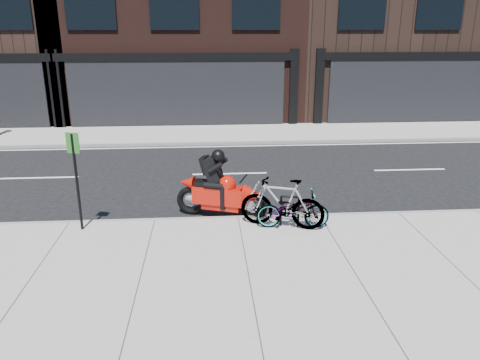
{
  "coord_description": "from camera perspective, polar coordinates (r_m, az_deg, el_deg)",
  "views": [
    {
      "loc": [
        -0.72,
        -12.43,
        4.51
      ],
      "look_at": [
        0.09,
        -1.42,
        0.9
      ],
      "focal_mm": 35.0,
      "sensor_mm": 36.0,
      "label": 1
    }
  ],
  "objects": [
    {
      "name": "ground",
      "position": [
        13.24,
        -0.82,
        -1.81
      ],
      "size": [
        120.0,
        120.0,
        0.0
      ],
      "primitive_type": "plane",
      "color": "black",
      "rests_on": "ground"
    },
    {
      "name": "sidewalk_far",
      "position": [
        20.67,
        -2.1,
        5.67
      ],
      "size": [
        60.0,
        3.5,
        0.13
      ],
      "primitive_type": "cube",
      "color": "gray",
      "rests_on": "ground"
    },
    {
      "name": "bicycle_front",
      "position": [
        10.72,
        6.43,
        -3.61
      ],
      "size": [
        1.7,
        0.7,
        0.87
      ],
      "primitive_type": "imported",
      "rotation": [
        0.0,
        0.0,
        1.49
      ],
      "color": "gray",
      "rests_on": "sidewalk_near"
    },
    {
      "name": "motorcycle",
      "position": [
        11.45,
        -1.88,
        -1.3
      ],
      "size": [
        2.25,
        1.14,
        1.74
      ],
      "rotation": [
        0.0,
        0.0,
        -0.33
      ],
      "color": "black",
      "rests_on": "ground"
    },
    {
      "name": "bicycle_rear",
      "position": [
        10.67,
        5.17,
        -2.82
      ],
      "size": [
        2.01,
        1.17,
        1.17
      ],
      "primitive_type": "imported",
      "rotation": [
        0.0,
        0.0,
        4.37
      ],
      "color": "gray",
      "rests_on": "sidewalk_near"
    },
    {
      "name": "sidewalk_near",
      "position": [
        8.68,
        1.2,
        -12.68
      ],
      "size": [
        60.0,
        6.0,
        0.13
      ],
      "primitive_type": "cube",
      "color": "gray",
      "rests_on": "ground"
    },
    {
      "name": "bike_rack",
      "position": [
        10.75,
        6.08,
        -3.48
      ],
      "size": [
        0.43,
        0.18,
        0.76
      ],
      "rotation": [
        0.0,
        0.0,
        -0.31
      ],
      "color": "black",
      "rests_on": "sidewalk_near"
    },
    {
      "name": "sign_post",
      "position": [
        10.86,
        -19.36,
        0.8
      ],
      "size": [
        0.29,
        0.11,
        2.24
      ],
      "rotation": [
        0.0,
        0.0,
        -0.3
      ],
      "color": "black",
      "rests_on": "sidewalk_near"
    }
  ]
}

